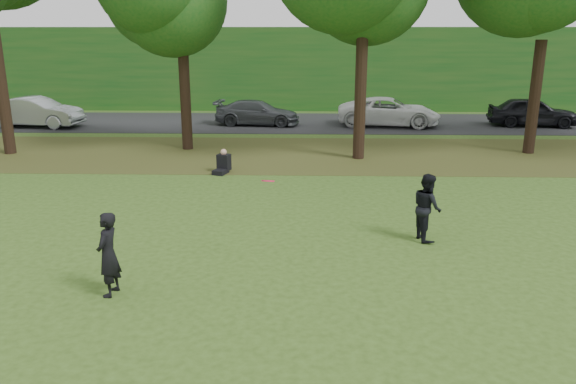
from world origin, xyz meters
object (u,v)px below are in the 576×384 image
Objects in this scene: player_left at (108,254)px; frisbee at (268,181)px; player_right at (427,207)px; seated_person at (223,164)px.

frisbee is (2.87, 1.58, 1.01)m from player_left.
seated_person is at bearing 30.79° from player_right.
player_right reaches higher than seated_person.
player_right is at bearing 121.94° from player_left.
player_left is 1.01× the size of player_right.
player_left is 1.95× the size of seated_person.
player_left is 7.20m from player_right.
player_right is at bearing 22.70° from frisbee.
player_right is 4.61× the size of frisbee.
frisbee is (-3.63, -1.52, 1.01)m from player_right.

